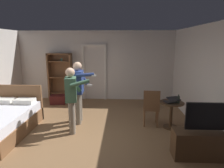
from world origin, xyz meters
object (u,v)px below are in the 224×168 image
bookshelf (60,75)px  person_blue_shirt (72,96)px  bottle_on_table (178,100)px  person_striped_shirt (78,88)px  tv_flatscreen (207,142)px  suitcase_dark (58,99)px  bed (2,122)px  laptop (172,101)px  side_table (171,111)px  wooden_chair (151,106)px

bookshelf → person_blue_shirt: 3.01m
bottle_on_table → person_striped_shirt: bearing=172.9°
person_blue_shirt → person_striped_shirt: (0.04, 0.62, 0.07)m
tv_flatscreen → person_striped_shirt: bearing=150.5°
bottle_on_table → tv_flatscreen: bearing=-80.0°
tv_flatscreen → suitcase_dark: tv_flatscreen is taller
bed → laptop: size_ratio=5.03×
tv_flatscreen → side_table: (-0.36, 1.36, 0.15)m
bottle_on_table → bed: bearing=-174.0°
bed → wooden_chair: 3.78m
wooden_chair → laptop: bearing=-16.1°
bookshelf → wooden_chair: bearing=-36.5°
tv_flatscreen → wooden_chair: size_ratio=1.31×
bottle_on_table → wooden_chair: bearing=164.4°
bookshelf → suitcase_dark: size_ratio=3.36×
bottle_on_table → wooden_chair: 0.72m
side_table → wooden_chair: 0.52m
wooden_chair → person_blue_shirt: (-1.99, -0.47, 0.38)m
bottle_on_table → person_blue_shirt: bearing=-173.7°
tv_flatscreen → side_table: 1.41m
tv_flatscreen → laptop: tv_flatscreen is taller
side_table → tv_flatscreen: bearing=-75.0°
bed → suitcase_dark: size_ratio=3.91×
laptop → person_blue_shirt: bearing=-172.4°
side_table → wooden_chair: size_ratio=0.71×
bookshelf → suitcase_dark: bearing=-86.7°
wooden_chair → tv_flatscreen: bearing=-59.2°
tv_flatscreen → person_blue_shirt: 3.09m
bookshelf → wooden_chair: bookshelf is taller
bookshelf → laptop: bookshelf is taller
laptop → person_blue_shirt: 2.51m
tv_flatscreen → person_blue_shirt: person_blue_shirt is taller
bottle_on_table → person_blue_shirt: person_blue_shirt is taller
bookshelf → side_table: bookshelf is taller
laptop → person_blue_shirt: (-2.49, -0.33, 0.17)m
suitcase_dark → person_blue_shirt: bearing=-71.7°
person_blue_shirt → suitcase_dark: 2.64m
bed → bookshelf: bearing=78.8°
bookshelf → laptop: bearing=-34.2°
person_blue_shirt → person_striped_shirt: 0.62m
side_table → bottle_on_table: bearing=-29.7°
laptop → bottle_on_table: (0.16, -0.04, 0.04)m
side_table → bed: bearing=-172.7°
person_striped_shirt → suitcase_dark: (-1.14, 1.66, -0.84)m
wooden_chair → person_striped_shirt: bearing=175.8°
tv_flatscreen → bottle_on_table: (-0.22, 1.28, 0.47)m
bookshelf → person_striped_shirt: 2.47m
side_table → suitcase_dark: (-3.61, 1.90, -0.32)m
person_blue_shirt → suitcase_dark: size_ratio=3.02×
bottle_on_table → person_striped_shirt: (-2.60, 0.32, 0.20)m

